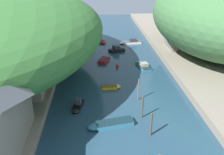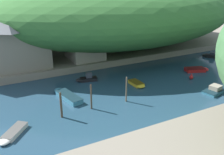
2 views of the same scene
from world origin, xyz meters
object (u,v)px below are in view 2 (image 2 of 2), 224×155
(boat_open_rowboat, at_px, (12,134))
(person_on_quay, at_px, (88,56))
(boat_far_right_bank, at_px, (137,84))
(boathouse_shed, at_px, (84,45))
(boat_far_upstream, at_px, (87,79))
(boat_small_dinghy, at_px, (198,69))
(boat_cabin_cruiser, at_px, (210,55))
(waterfront_building, at_px, (8,39))
(boat_yellow_tender, at_px, (217,89))
(person_by_boathouse, at_px, (81,57))
(channel_buoy_near, at_px, (191,77))
(boat_red_skiff, at_px, (66,95))

(boat_open_rowboat, height_order, person_on_quay, person_on_quay)
(boat_far_right_bank, xyz_separation_m, person_on_quay, (-12.20, -3.46, 1.94))
(boathouse_shed, relative_size, boat_far_upstream, 2.05)
(boat_small_dinghy, distance_m, boat_cabin_cruiser, 10.57)
(waterfront_building, relative_size, boat_yellow_tender, 2.32)
(person_by_boathouse, bearing_deg, boat_cabin_cruiser, -23.09)
(boat_far_upstream, xyz_separation_m, boat_far_right_bank, (5.51, 6.47, -0.17))
(boat_open_rowboat, xyz_separation_m, person_on_quay, (-17.70, 16.04, 1.96))
(boat_yellow_tender, bearing_deg, boat_open_rowboat, -106.28)
(boathouse_shed, bearing_deg, channel_buoy_near, 38.69)
(boat_small_dinghy, xyz_separation_m, channel_buoy_near, (2.51, -3.98, 0.08))
(boat_open_rowboat, height_order, channel_buoy_near, channel_buoy_near)
(waterfront_building, distance_m, boat_small_dinghy, 34.23)
(channel_buoy_near, bearing_deg, boat_small_dinghy, 122.21)
(boathouse_shed, height_order, boat_open_rowboat, boathouse_shed)
(boat_far_right_bank, bearing_deg, boathouse_shed, -78.42)
(boat_far_right_bank, bearing_deg, waterfront_building, -43.67)
(boat_far_upstream, height_order, boat_cabin_cruiser, boat_far_upstream)
(boat_small_dinghy, xyz_separation_m, person_by_boathouse, (-11.69, -18.45, 1.89))
(boathouse_shed, distance_m, boat_small_dinghy, 21.96)
(boat_far_upstream, relative_size, boat_cabin_cruiser, 1.05)
(boat_far_right_bank, bearing_deg, boat_yellow_tender, 141.42)
(boat_far_right_bank, height_order, boat_yellow_tender, boat_yellow_tender)
(boat_open_rowboat, relative_size, boat_small_dinghy, 0.87)
(boat_far_right_bank, relative_size, person_by_boathouse, 1.99)
(boat_far_right_bank, xyz_separation_m, boat_small_dinghy, (-0.64, 13.59, 0.05))
(person_on_quay, bearing_deg, boat_red_skiff, -147.56)
(boat_cabin_cruiser, xyz_separation_m, channel_buoy_near, (7.90, -13.08, 0.01))
(boathouse_shed, bearing_deg, boat_red_skiff, -31.61)
(person_on_quay, bearing_deg, boat_open_rowboat, -154.33)
(boat_red_skiff, height_order, boat_far_upstream, boat_far_upstream)
(boat_small_dinghy, height_order, channel_buoy_near, channel_buoy_near)
(boat_far_right_bank, distance_m, boat_small_dinghy, 13.61)
(boat_red_skiff, height_order, person_by_boathouse, person_by_boathouse)
(boathouse_shed, distance_m, person_on_quay, 2.67)
(waterfront_building, xyz_separation_m, boat_open_rowboat, (20.76, -2.72, -6.07))
(boat_far_upstream, distance_m, boat_far_right_bank, 8.50)
(waterfront_building, xyz_separation_m, boat_small_dinghy, (14.62, 30.37, -6.00))
(boat_open_rowboat, height_order, boat_cabin_cruiser, boat_cabin_cruiser)
(boat_small_dinghy, bearing_deg, boat_cabin_cruiser, 139.90)
(boat_far_upstream, distance_m, channel_buoy_near, 17.70)
(boat_far_upstream, distance_m, person_by_boathouse, 7.23)
(boat_far_upstream, bearing_deg, boat_far_right_bank, -117.75)
(boat_open_rowboat, bearing_deg, channel_buoy_near, -133.66)
(boat_open_rowboat, relative_size, boat_far_upstream, 1.12)
(boat_open_rowboat, bearing_deg, person_on_quay, -92.96)
(boat_red_skiff, relative_size, boat_far_right_bank, 1.91)
(boat_small_dinghy, bearing_deg, boat_red_skiff, -71.67)
(boat_red_skiff, height_order, channel_buoy_near, channel_buoy_near)
(waterfront_building, xyz_separation_m, boat_yellow_tender, (22.57, 26.41, -5.99))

